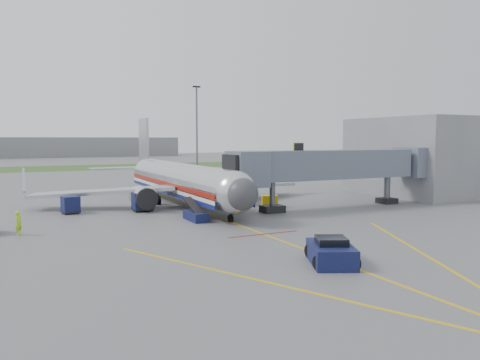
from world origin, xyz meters
name	(u,v)px	position (x,y,z in m)	size (l,w,h in m)	color
ground	(241,226)	(0.00, 0.00, 0.00)	(400.00, 400.00, 0.00)	#565659
grass_strip	(85,168)	(0.00, 90.00, 0.01)	(300.00, 25.00, 0.01)	#2D4C1E
apron_markings	(287,243)	(0.00, -7.40, 0.00)	(21.52, 50.00, 0.01)	gold
airliner	(181,180)	(0.00, 15.25, 2.65)	(32.10, 35.67, 10.25)	silver
jet_bridge	(329,166)	(12.86, 5.00, 4.47)	(25.30, 4.00, 6.90)	slate
terminal	(412,156)	(30.00, 10.00, 5.00)	(10.00, 16.00, 10.00)	slate
light_mast_right	(197,125)	(25.00, 75.00, 10.78)	(2.00, 0.44, 20.40)	#595B60
distant_terminal	(29,147)	(-10.00, 170.00, 4.00)	(120.00, 14.00, 8.00)	slate
pushback_tug	(331,253)	(-0.65, -13.18, 0.66)	(3.71, 4.44, 1.59)	#0F0D3C
baggage_cart_a	(145,200)	(-4.67, 12.97, 0.95)	(2.13, 2.13, 1.86)	#0F0D3C
baggage_cart_b	(70,205)	(-12.05, 13.10, 0.87)	(1.81, 1.81, 1.70)	#0F0D3C
baggage_cart_c	(142,202)	(-5.44, 11.48, 0.96)	(1.77, 1.77, 1.89)	#0F0D3C
belt_loader	(195,215)	(-2.50, 4.04, 0.47)	(1.29, 3.89, 1.89)	#0F0D3C
ground_power_cart	(270,202)	(7.42, 8.00, 0.64)	(1.92, 1.62, 1.30)	gold
ramp_worker	(19,223)	(-16.79, 3.89, 0.93)	(0.68, 0.44, 1.85)	#A5E71B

